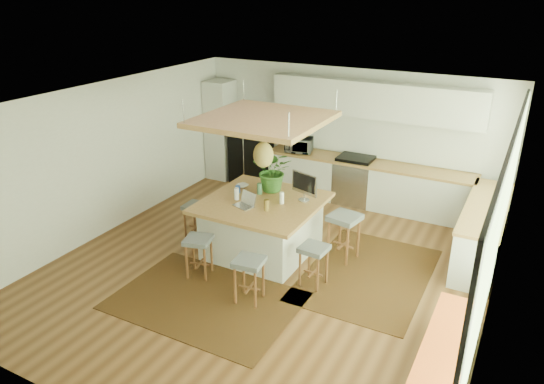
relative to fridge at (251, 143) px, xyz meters
The scene contains 36 objects.
floor 3.98m from the fridge, 55.98° to the right, with size 7.00×7.00×0.00m, color #543118.
ceiling 4.25m from the fridge, 55.98° to the right, with size 7.00×7.00×0.00m, color white.
wall_back 2.22m from the fridge, ahead, with size 6.50×6.50×0.00m, color silver.
wall_front 7.06m from the fridge, 72.12° to the right, with size 6.50×6.50×0.00m, color silver.
wall_left 3.41m from the fridge, 108.73° to the right, with size 7.00×7.00×0.00m, color silver.
wall_right 6.31m from the fridge, 30.63° to the right, with size 7.00×7.00×0.00m, color silver.
window_wall 6.28m from the fridge, 30.77° to the right, with size 0.10×6.20×2.60m, color black, non-canonical shape.
pantry 0.81m from the fridge, behind, with size 0.55×0.60×2.25m, color silver.
back_counter_base 2.76m from the fridge, ahead, with size 4.20×0.60×0.88m, color silver.
back_counter_top 2.71m from the fridge, ahead, with size 4.24×0.64×0.05m, color olive.
backsplash 2.76m from the fridge, ahead, with size 4.20×0.02×0.80m, color white.
upper_cabinets 2.98m from the fridge, ahead, with size 4.20×0.34×0.70m, color silver.
range 2.50m from the fridge, ahead, with size 0.76×0.62×1.00m, color #A5A5AA, non-canonical shape.
right_counter_base 5.26m from the fridge, 13.31° to the right, with size 0.60×2.50×0.88m, color silver.
right_counter_top 5.23m from the fridge, 13.31° to the right, with size 0.64×2.54×0.05m, color olive.
window_bench 6.78m from the fridge, 40.74° to the right, with size 0.52×2.00×0.50m, color silver, non-canonical shape.
ceiling_panel 3.55m from the fridge, 56.40° to the right, with size 1.86×1.86×0.80m, color olive, non-canonical shape.
rug_near 4.88m from the fridge, 67.93° to the right, with size 2.60×1.80×0.01m, color black.
rug_right 4.59m from the fridge, 36.07° to the right, with size 1.80×2.60×0.01m, color black.
fridge is the anchor object (origin of this frame).
island 3.33m from the fridge, 56.77° to the right, with size 1.85×1.85×0.93m, color olive, non-canonical shape.
stool_near_left 4.16m from the fridge, 71.26° to the right, with size 0.39×0.39×0.66m, color #51565A, non-canonical shape.
stool_near_right 4.79m from the fridge, 60.30° to the right, with size 0.40×0.40×0.68m, color #51565A, non-canonical shape.
stool_right_front 4.51m from the fridge, 47.97° to the right, with size 0.39×0.39×0.66m, color #51565A, non-canonical shape.
stool_right_back 3.93m from the fridge, 37.08° to the right, with size 0.46×0.46×0.79m, color #51565A, non-canonical shape.
stool_left_side 2.97m from the fridge, 79.65° to the right, with size 0.38×0.38×0.64m, color #51565A, non-canonical shape.
laptop 3.51m from the fridge, 61.90° to the right, with size 0.32×0.34×0.24m, color #A5A5AA, non-canonical shape.
monitor 3.42m from the fridge, 45.11° to the right, with size 0.52×0.19×0.49m, color #A5A5AA, non-canonical shape.
microwave 1.23m from the fridge, ahead, with size 0.56×0.31×0.38m, color #A5A5AA.
island_plant 2.88m from the fridge, 52.17° to the right, with size 0.66×0.73×0.57m, color #1E4C19.
island_bowl 2.66m from the fridge, 63.15° to the right, with size 0.19×0.19×0.05m, color white.
island_bottle_0 2.95m from the fridge, 64.68° to the right, with size 0.07×0.07×0.19m, color blue.
island_bottle_1 3.24m from the fridge, 64.17° to the right, with size 0.07×0.07×0.19m, color white.
island_bottle_2 3.69m from the fridge, 56.08° to the right, with size 0.07×0.07×0.19m, color olive.
island_bottle_3 3.47m from the fridge, 51.47° to the right, with size 0.07×0.07×0.19m, color white.
island_bottle_4 2.99m from the fridge, 57.35° to the right, with size 0.07×0.07×0.19m, color #4B7D55.
Camera 1 is at (3.37, -6.22, 4.24)m, focal length 33.46 mm.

